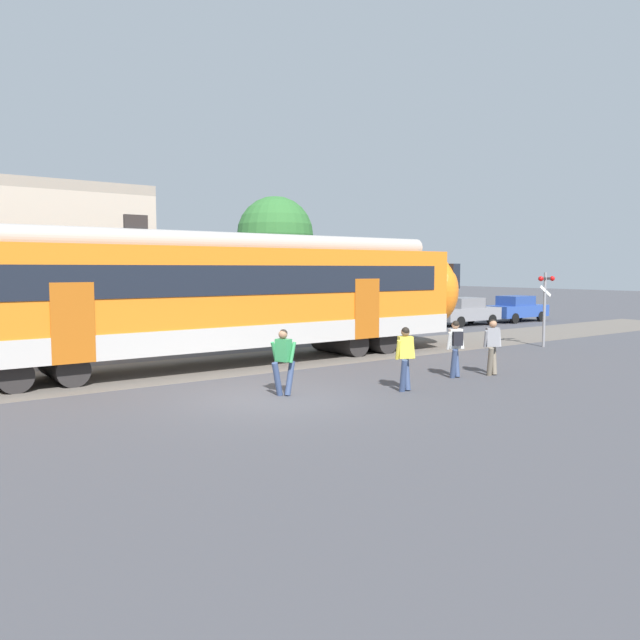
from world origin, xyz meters
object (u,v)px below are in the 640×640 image
parked_car_grey (465,311)px  pedestrian_yellow (405,354)px  parked_car_blue (517,309)px  pedestrian_green (283,357)px  crossing_signal (545,297)px  pedestrian_grey (492,343)px  pedestrian_white (456,344)px  parked_car_silver (401,315)px

parked_car_grey → pedestrian_yellow: bearing=-143.5°
parked_car_grey → parked_car_blue: size_ratio=1.01×
pedestrian_yellow → parked_car_grey: (15.80, 11.69, -0.18)m
pedestrian_green → crossing_signal: 13.93m
pedestrian_grey → parked_car_blue: (16.38, 11.27, -0.18)m
pedestrian_white → crossing_signal: (8.36, 2.78, 1.02)m
pedestrian_green → pedestrian_white: 5.44m
pedestrian_green → parked_car_silver: bearing=36.8°
pedestrian_yellow → parked_car_blue: (20.14, 11.51, -0.18)m
pedestrian_green → parked_car_blue: 25.12m
pedestrian_green → pedestrian_white: size_ratio=1.00×
pedestrian_yellow → crossing_signal: size_ratio=0.56×
pedestrian_yellow → parked_car_blue: size_ratio=0.42×
parked_car_silver → parked_car_grey: same height
pedestrian_green → crossing_signal: size_ratio=0.56×
pedestrian_grey → parked_car_silver: pedestrian_grey is taller
parked_car_grey → crossing_signal: 9.74m
pedestrian_green → parked_car_silver: (13.62, 10.17, -0.18)m
pedestrian_green → parked_car_silver: size_ratio=0.41×
pedestrian_yellow → crossing_signal: bearing=17.1°
pedestrian_white → parked_car_silver: bearing=53.1°
pedestrian_white → pedestrian_grey: size_ratio=1.00×
parked_car_grey → parked_car_blue: (4.34, -0.18, 0.00)m
pedestrian_green → parked_car_blue: bearing=23.8°
parked_car_silver → parked_car_grey: size_ratio=0.99×
pedestrian_white → crossing_signal: crossing_signal is taller
pedestrian_yellow → pedestrian_white: size_ratio=1.00×
pedestrian_green → parked_car_grey: size_ratio=0.41×
parked_car_silver → parked_car_blue: bearing=-0.1°
parked_car_silver → parked_car_grey: 5.03m
parked_car_silver → parked_car_grey: (5.02, 0.16, 0.00)m
pedestrian_grey → parked_car_grey: size_ratio=0.41×
pedestrian_white → parked_car_blue: size_ratio=0.42×
pedestrian_yellow → parked_car_blue: bearing=29.7°
parked_car_grey → parked_car_blue: 4.34m
pedestrian_white → parked_car_blue: 20.71m
pedestrian_grey → parked_car_grey: pedestrian_grey is taller
pedestrian_yellow → parked_car_silver: (10.78, 11.53, -0.18)m
pedestrian_green → pedestrian_white: same height
pedestrian_white → pedestrian_grey: (1.21, -0.34, -0.03)m
pedestrian_grey → pedestrian_green: bearing=170.4°
pedestrian_yellow → pedestrian_white: (2.55, 0.58, 0.03)m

